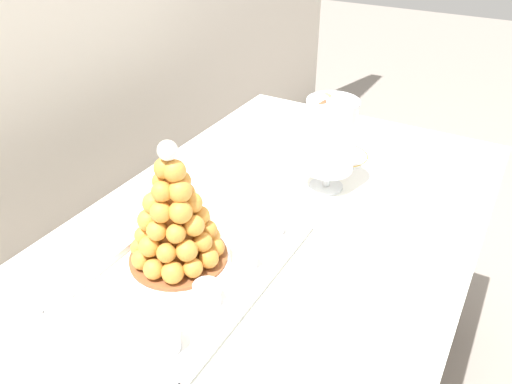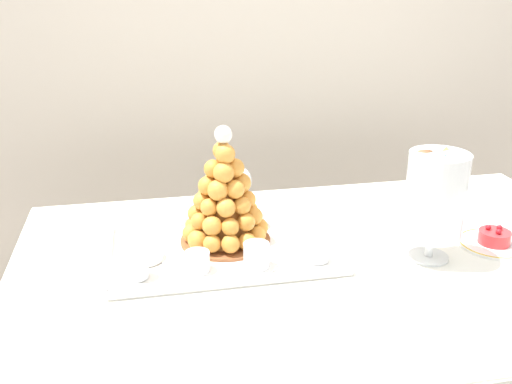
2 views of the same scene
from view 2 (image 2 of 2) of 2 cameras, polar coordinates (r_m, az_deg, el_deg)
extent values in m
cube|color=silver|center=(2.17, -0.23, 17.59)|extent=(4.80, 0.10, 2.50)
cylinder|color=brown|center=(1.86, -17.35, -13.36)|extent=(0.04, 0.04, 0.73)
cylinder|color=brown|center=(2.14, 20.96, -9.03)|extent=(0.04, 0.04, 0.73)
cube|color=brown|center=(1.39, 7.53, -7.05)|extent=(1.44, 0.87, 0.02)
cube|color=white|center=(1.39, 7.55, -6.63)|extent=(1.50, 0.93, 0.00)
cube|color=white|center=(1.85, 2.78, -4.10)|extent=(1.50, 0.01, 0.29)
cube|color=white|center=(1.44, -23.35, -14.16)|extent=(0.01, 0.93, 0.29)
cube|color=white|center=(1.40, -3.26, -5.96)|extent=(0.54, 0.33, 0.01)
cube|color=white|center=(1.25, -2.14, -8.95)|extent=(0.54, 0.01, 0.02)
cube|color=white|center=(1.54, -4.16, -2.76)|extent=(0.54, 0.01, 0.02)
cube|color=white|center=(1.39, -14.36, -6.35)|extent=(0.01, 0.33, 0.02)
cube|color=white|center=(1.45, 7.31, -4.55)|extent=(0.01, 0.33, 0.02)
cylinder|color=white|center=(1.40, -3.26, -5.82)|extent=(0.31, 0.31, 0.00)
cylinder|color=brown|center=(1.44, -3.05, -4.76)|extent=(0.22, 0.22, 0.01)
cone|color=#BF772F|center=(1.39, -3.15, -0.15)|extent=(0.14, 0.14, 0.24)
sphere|color=gold|center=(1.44, 0.24, -3.54)|extent=(0.05, 0.05, 0.05)
sphere|color=gold|center=(1.47, -0.52, -2.79)|extent=(0.05, 0.05, 0.05)
sphere|color=gold|center=(1.50, -1.89, -2.43)|extent=(0.05, 0.05, 0.05)
sphere|color=gold|center=(1.50, -3.55, -2.39)|extent=(0.05, 0.05, 0.05)
sphere|color=gold|center=(1.49, -5.09, -2.75)|extent=(0.05, 0.05, 0.05)
sphere|color=gold|center=(1.46, -6.15, -3.31)|extent=(0.05, 0.05, 0.05)
sphere|color=gold|center=(1.42, -6.44, -4.08)|extent=(0.05, 0.05, 0.05)
sphere|color=gold|center=(1.38, -5.81, -4.77)|extent=(0.05, 0.05, 0.05)
sphere|color=gold|center=(1.36, -4.39, -5.13)|extent=(0.04, 0.04, 0.04)
sphere|color=gold|center=(1.35, -2.55, -5.17)|extent=(0.04, 0.04, 0.04)
sphere|color=gold|center=(1.37, -0.88, -4.96)|extent=(0.04, 0.04, 0.04)
sphere|color=gold|center=(1.40, 0.13, -4.25)|extent=(0.04, 0.04, 0.04)
sphere|color=gold|center=(1.44, -0.68, -1.74)|extent=(0.04, 0.04, 0.04)
sphere|color=gold|center=(1.47, -1.94, -1.24)|extent=(0.05, 0.05, 0.05)
sphere|color=gold|center=(1.47, -3.60, -1.24)|extent=(0.05, 0.05, 0.05)
sphere|color=gold|center=(1.46, -5.09, -1.57)|extent=(0.04, 0.04, 0.04)
sphere|color=gold|center=(1.42, -5.89, -2.15)|extent=(0.05, 0.05, 0.05)
sphere|color=gold|center=(1.38, -5.65, -2.92)|extent=(0.04, 0.04, 0.04)
sphere|color=gold|center=(1.35, -4.38, -3.37)|extent=(0.05, 0.05, 0.05)
sphere|color=gold|center=(1.35, -2.57, -3.48)|extent=(0.04, 0.04, 0.04)
sphere|color=gold|center=(1.37, -0.99, -3.02)|extent=(0.04, 0.04, 0.04)
sphere|color=gold|center=(1.40, -0.29, -2.41)|extent=(0.05, 0.05, 0.05)
sphere|color=gold|center=(1.43, -1.68, -0.12)|extent=(0.05, 0.05, 0.05)
sphere|color=gold|center=(1.45, -3.27, 0.06)|extent=(0.05, 0.05, 0.05)
sphere|color=gold|center=(1.43, -4.80, -0.21)|extent=(0.05, 0.05, 0.05)
sphere|color=gold|center=(1.39, -5.40, -0.89)|extent=(0.04, 0.04, 0.04)
sphere|color=gold|center=(1.36, -4.68, -1.52)|extent=(0.04, 0.04, 0.04)
sphere|color=gold|center=(1.34, -3.00, -1.58)|extent=(0.05, 0.05, 0.05)
sphere|color=gold|center=(1.36, -1.40, -1.35)|extent=(0.04, 0.04, 0.04)
sphere|color=gold|center=(1.40, -0.89, -0.74)|extent=(0.04, 0.04, 0.04)
sphere|color=gold|center=(1.42, -2.57, 1.33)|extent=(0.04, 0.04, 0.04)
sphere|color=gold|center=(1.41, -4.20, 1.12)|extent=(0.05, 0.05, 0.05)
sphere|color=gold|center=(1.38, -4.84, 0.63)|extent=(0.05, 0.05, 0.05)
sphere|color=gold|center=(1.35, -3.81, 0.17)|extent=(0.05, 0.05, 0.05)
sphere|color=gold|center=(1.35, -2.10, 0.26)|extent=(0.05, 0.05, 0.05)
sphere|color=gold|center=(1.39, -1.51, 0.90)|extent=(0.05, 0.05, 0.05)
sphere|color=gold|center=(1.39, -3.18, 2.75)|extent=(0.05, 0.05, 0.05)
sphere|color=gold|center=(1.37, -4.30, 2.32)|extent=(0.04, 0.04, 0.04)
sphere|color=gold|center=(1.34, -3.23, 1.92)|extent=(0.05, 0.05, 0.05)
sphere|color=gold|center=(1.37, -2.11, 2.40)|extent=(0.05, 0.05, 0.05)
sphere|color=gold|center=(1.36, -3.40, 4.14)|extent=(0.04, 0.04, 0.04)
sphere|color=gold|center=(1.34, -3.08, 3.79)|extent=(0.05, 0.05, 0.05)
sphere|color=white|center=(1.34, -3.28, 5.74)|extent=(0.04, 0.04, 0.04)
cylinder|color=silver|center=(1.29, -11.81, -7.10)|extent=(0.05, 0.05, 0.06)
cylinder|color=gold|center=(1.30, -11.75, -7.75)|extent=(0.05, 0.05, 0.02)
cylinder|color=#EAC166|center=(1.29, -11.82, -6.91)|extent=(0.05, 0.05, 0.02)
sphere|color=brown|center=(1.29, -11.81, -6.30)|extent=(0.01, 0.01, 0.01)
cylinder|color=silver|center=(1.30, -5.86, -6.89)|extent=(0.06, 0.06, 0.05)
cylinder|color=brown|center=(1.31, -5.84, -7.39)|extent=(0.05, 0.05, 0.02)
cylinder|color=#8C603D|center=(1.30, -5.86, -6.75)|extent=(0.05, 0.05, 0.01)
sphere|color=brown|center=(1.29, -5.85, -6.40)|extent=(0.02, 0.02, 0.02)
cylinder|color=silver|center=(1.31, 0.04, -6.30)|extent=(0.06, 0.06, 0.06)
cylinder|color=#F4EAC6|center=(1.32, 0.04, -6.92)|extent=(0.05, 0.05, 0.02)
cylinder|color=white|center=(1.31, 0.04, -6.12)|extent=(0.05, 0.05, 0.02)
sphere|color=brown|center=(1.31, -0.31, -5.48)|extent=(0.02, 0.02, 0.02)
cylinder|color=silver|center=(1.35, 6.07, -5.81)|extent=(0.06, 0.06, 0.05)
cylinder|color=#F4EAC6|center=(1.35, 6.05, -6.31)|extent=(0.05, 0.05, 0.02)
cylinder|color=white|center=(1.35, 6.08, -5.67)|extent=(0.05, 0.05, 0.01)
sphere|color=brown|center=(1.34, 6.13, -5.32)|extent=(0.02, 0.02, 0.02)
cylinder|color=white|center=(1.37, -10.97, -6.18)|extent=(0.09, 0.09, 0.02)
cylinder|color=#F2CC59|center=(1.37, -11.00, -5.87)|extent=(0.08, 0.08, 0.00)
cylinder|color=white|center=(1.44, 16.73, -6.15)|extent=(0.09, 0.09, 0.01)
cylinder|color=white|center=(1.42, 16.86, -5.06)|extent=(0.02, 0.02, 0.06)
cylinder|color=white|center=(1.37, 17.42, -0.29)|extent=(0.14, 0.14, 0.20)
cylinder|color=yellow|center=(1.41, 17.71, -3.31)|extent=(0.07, 0.05, 0.07)
cylinder|color=#72B2E0|center=(1.42, 16.68, -3.05)|extent=(0.06, 0.05, 0.05)
cylinder|color=#F9A54C|center=(1.39, 15.93, -3.60)|extent=(0.05, 0.05, 0.05)
cylinder|color=#72B2E0|center=(1.39, 17.56, -3.71)|extent=(0.06, 0.05, 0.05)
cylinder|color=pink|center=(1.41, 17.42, -2.38)|extent=(0.07, 0.05, 0.07)
cylinder|color=#9ED860|center=(1.40, 15.91, -2.24)|extent=(0.06, 0.05, 0.05)
cylinder|color=#D199D8|center=(1.38, 16.71, -2.68)|extent=(0.06, 0.05, 0.06)
cylinder|color=#F9A54C|center=(1.39, 17.73, -2.74)|extent=(0.05, 0.06, 0.04)
cylinder|color=pink|center=(1.41, 17.21, -1.29)|extent=(0.07, 0.06, 0.07)
cylinder|color=#9ED860|center=(1.39, 16.60, -1.57)|extent=(0.06, 0.05, 0.06)
cylinder|color=brown|center=(1.36, 17.15, -2.11)|extent=(0.07, 0.06, 0.06)
cylinder|color=#9ED860|center=(1.39, 18.65, -1.68)|extent=(0.06, 0.05, 0.04)
cylinder|color=yellow|center=(1.39, 16.50, -0.44)|extent=(0.05, 0.05, 0.03)
cylinder|color=#E54C47|center=(1.36, 16.78, -0.97)|extent=(0.07, 0.05, 0.07)
cylinder|color=#D199D8|center=(1.36, 18.17, -1.07)|extent=(0.07, 0.05, 0.07)
cylinder|color=pink|center=(1.39, 18.30, -0.65)|extent=(0.05, 0.05, 0.05)
cylinder|color=pink|center=(1.37, 15.96, 0.30)|extent=(0.05, 0.05, 0.04)
cylinder|color=yellow|center=(1.36, 17.52, -0.02)|extent=(0.06, 0.05, 0.05)
cylinder|color=#F9A54C|center=(1.38, 18.26, 0.29)|extent=(0.07, 0.05, 0.07)
cylinder|color=#E54C47|center=(1.35, 16.67, 1.04)|extent=(0.06, 0.05, 0.06)
cylinder|color=pink|center=(1.34, 17.99, 0.64)|extent=(0.07, 0.05, 0.07)
cylinder|color=#F9A54C|center=(1.38, 18.96, 1.12)|extent=(0.06, 0.05, 0.06)
cylinder|color=#D199D8|center=(1.39, 17.45, 1.54)|extent=(0.05, 0.05, 0.02)
cylinder|color=#72B2E0|center=(1.33, 17.19, 1.75)|extent=(0.05, 0.05, 0.05)
cylinder|color=brown|center=(1.35, 18.11, 1.86)|extent=(0.06, 0.05, 0.04)
cylinder|color=yellow|center=(1.38, 18.15, 2.32)|extent=(0.06, 0.05, 0.06)
cylinder|color=yellow|center=(1.37, 16.95, 2.37)|extent=(0.05, 0.05, 0.04)
cylinder|color=#72B2E0|center=(1.33, 17.65, 2.80)|extent=(0.05, 0.05, 0.05)
cylinder|color=#9ED860|center=(1.35, 18.38, 2.87)|extent=(0.06, 0.06, 0.04)
cylinder|color=#9ED860|center=(1.38, 17.95, 3.39)|extent=(0.06, 0.05, 0.06)
cylinder|color=brown|center=(1.36, 16.29, 3.24)|extent=(0.06, 0.05, 0.06)
cylinder|color=white|center=(1.55, 22.50, -4.79)|extent=(0.17, 0.17, 0.01)
torus|color=gold|center=(1.55, 22.52, -4.69)|extent=(0.17, 0.17, 0.00)
cylinder|color=red|center=(1.55, 22.60, -4.16)|extent=(0.08, 0.08, 0.03)
sphere|color=#A51923|center=(1.55, 23.04, -3.27)|extent=(0.01, 0.01, 0.01)
sphere|color=#A51923|center=(1.54, 22.15, -3.32)|extent=(0.01, 0.01, 0.01)
sphere|color=#A51923|center=(1.52, 22.96, -3.65)|extent=(0.01, 0.01, 0.01)
cylinder|color=silver|center=(1.53, -1.75, -3.50)|extent=(0.06, 0.06, 0.00)
cylinder|color=silver|center=(1.51, -1.78, -1.74)|extent=(0.01, 0.01, 0.10)
sphere|color=silver|center=(1.48, -1.81, 1.16)|extent=(0.07, 0.07, 0.07)
camera|label=1|loc=(0.86, -51.80, 20.87)|focal=35.29mm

